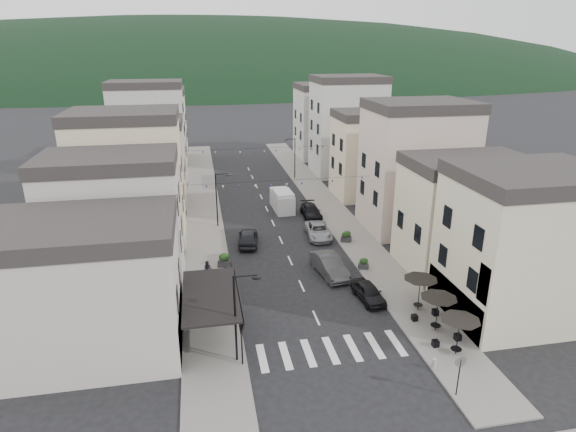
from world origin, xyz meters
The scene contains 30 objects.
ground centered at (0.00, 0.00, 0.00)m, with size 700.00×700.00×0.00m, color black.
sidewalk_left centered at (-7.50, 32.00, 0.06)m, with size 4.00×76.00×0.12m, color slate.
sidewalk_right centered at (7.50, 32.00, 0.06)m, with size 4.00×76.00×0.12m, color slate.
hill_backdrop centered at (0.00, 300.00, 0.00)m, with size 640.00×360.00×70.00m, color black.
boutique_building centered at (-15.50, 5.00, 4.00)m, with size 12.00×8.00×8.00m, color #BDB7AD.
bistro_building centered at (14.50, 4.00, 5.00)m, with size 10.00×8.00×10.00m, color beige.
boutique_awning centered at (-7.25, 5.00, 3.11)m, with size 3.77×7.50×3.28m.
buildings_row_left centered at (-14.50, 37.75, 6.12)m, with size 10.20×54.16×14.00m.
buildings_row_right centered at (14.50, 36.59, 6.32)m, with size 10.20×54.16×14.50m.
cafe_terrace centered at (7.70, 2.80, 2.36)m, with size 2.50×8.10×2.53m.
streetlamp_left_near centered at (-5.82, 2.00, 3.70)m, with size 1.70×0.56×6.00m.
streetlamp_left_far centered at (-5.82, 26.00, 3.70)m, with size 1.70×0.56×6.00m.
streetlamp_right_far centered at (5.82, 44.00, 3.70)m, with size 1.70×0.56×6.00m.
traffic_sign centered at (5.80, -3.50, 1.93)m, with size 0.70×0.07×2.70m.
bollards centered at (0.00, 5.50, 0.42)m, with size 11.66×10.26×0.60m.
bunting_near centered at (0.00, 22.00, 5.65)m, with size 19.00×0.28×0.62m.
bunting_far centered at (0.00, 38.00, 5.65)m, with size 19.00×0.28×0.62m.
parked_car_a centered at (4.60, 7.80, 0.68)m, with size 1.60×3.98×1.35m, color black.
parked_car_b centered at (2.80, 12.61, 0.86)m, with size 1.81×5.19×1.71m, color #353538.
parked_car_c centered at (3.92, 21.06, 0.70)m, with size 2.32×5.04×1.40m, color #93949B.
parked_car_d centered at (4.60, 27.11, 0.70)m, with size 1.96×4.82×1.40m, color black.
parked_car_e centered at (-3.38, 20.44, 0.80)m, with size 1.88×4.67×1.59m, color black.
delivery_van centered at (1.80, 30.34, 1.22)m, with size 2.25×5.25×2.48m.
pedestrian_a centered at (-5.85, 11.71, 1.03)m, with size 0.66×0.43×1.82m, color black.
pedestrian_b centered at (-7.52, 13.68, 0.89)m, with size 0.75×0.58×1.54m, color black.
planter_la centered at (-6.00, 11.93, 0.63)m, with size 1.02×0.67×1.06m.
planter_lb centered at (-6.00, 15.64, 0.74)m, with size 1.29×0.97×1.28m.
planter_ra centered at (6.00, 12.96, 0.60)m, with size 0.98×0.68×1.00m.
planter_rb centered at (6.27, 19.13, 0.65)m, with size 1.10×0.84×1.09m.
planter_rc centered at (6.47, 19.39, 0.62)m, with size 1.04×0.82×1.03m.
Camera 1 is at (-7.65, -23.52, 18.81)m, focal length 30.00 mm.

